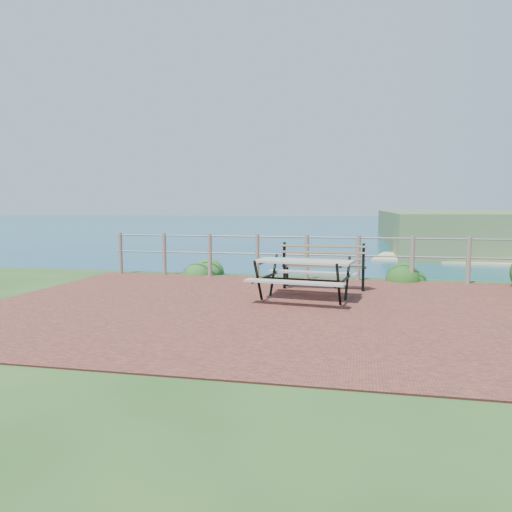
% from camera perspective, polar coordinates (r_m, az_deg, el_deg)
% --- Properties ---
extents(ground, '(10.00, 7.00, 0.12)m').
position_cam_1_polar(ground, '(8.17, 3.16, -6.03)').
color(ground, brown).
rests_on(ground, ground).
extents(ocean, '(1200.00, 1200.00, 0.00)m').
position_cam_1_polar(ocean, '(207.92, 11.84, 5.00)').
color(ocean, '#136B75').
rests_on(ocean, ground).
extents(safety_railing, '(9.40, 0.10, 1.00)m').
position_cam_1_polar(safety_railing, '(11.37, 5.81, 0.15)').
color(safety_railing, '#6B5B4C').
rests_on(safety_railing, ground).
extents(picnic_table, '(1.74, 1.44, 0.70)m').
position_cam_1_polar(picnic_table, '(8.76, 5.48, -2.26)').
color(picnic_table, gray).
rests_on(picnic_table, ground).
extents(park_bench, '(1.67, 0.43, 0.94)m').
position_cam_1_polar(park_bench, '(10.04, 7.79, -0.33)').
color(park_bench, brown).
rests_on(park_bench, ground).
extents(shrub_lip_west, '(0.77, 0.77, 0.51)m').
position_cam_1_polar(shrub_lip_west, '(12.44, -6.20, -2.04)').
color(shrub_lip_west, '#205620').
rests_on(shrub_lip_west, ground).
extents(shrub_lip_east, '(0.83, 0.83, 0.60)m').
position_cam_1_polar(shrub_lip_east, '(11.82, 16.36, -2.64)').
color(shrub_lip_east, '#1C4515').
rests_on(shrub_lip_east, ground).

